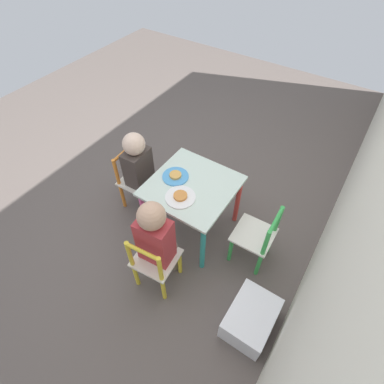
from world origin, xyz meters
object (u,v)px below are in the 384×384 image
(child_front, at_px, (140,167))
(plate_right, at_px, (180,197))
(chair_yellow, at_px, (154,262))
(chair_orange, at_px, (137,181))
(child_right, at_px, (157,237))
(storage_bin, at_px, (251,318))
(kids_table, at_px, (192,192))
(chair_green, at_px, (257,237))
(plate_front, at_px, (175,176))

(child_front, distance_m, plate_right, 0.47)
(chair_yellow, distance_m, chair_orange, 0.74)
(child_right, relative_size, storage_bin, 2.20)
(kids_table, height_order, chair_yellow, chair_yellow)
(chair_orange, bearing_deg, storage_bin, -110.86)
(chair_green, xyz_separation_m, plate_front, (0.02, -0.65, 0.24))
(chair_yellow, height_order, plate_front, chair_yellow)
(kids_table, bearing_deg, plate_right, 0.00)
(plate_front, bearing_deg, kids_table, 90.00)
(plate_right, distance_m, plate_front, 0.19)
(chair_yellow, height_order, child_right, child_right)
(child_right, distance_m, plate_front, 0.49)
(storage_bin, bearing_deg, kids_table, -120.96)
(kids_table, bearing_deg, chair_green, 91.79)
(chair_orange, relative_size, plate_front, 2.83)
(kids_table, relative_size, chair_green, 1.09)
(plate_right, xyz_separation_m, plate_front, (-0.14, -0.14, 0.00))
(chair_orange, relative_size, storage_bin, 1.49)
(child_front, relative_size, plate_front, 3.95)
(chair_orange, height_order, child_right, child_right)
(child_front, bearing_deg, chair_green, -90.44)
(chair_green, distance_m, plate_right, 0.58)
(chair_yellow, relative_size, child_right, 0.68)
(kids_table, distance_m, plate_right, 0.16)
(kids_table, relative_size, chair_yellow, 1.09)
(kids_table, distance_m, chair_orange, 0.53)
(kids_table, relative_size, plate_right, 2.83)
(child_front, xyz_separation_m, storage_bin, (0.40, 1.16, -0.34))
(child_right, height_order, plate_right, child_right)
(chair_orange, bearing_deg, kids_table, -90.00)
(kids_table, height_order, storage_bin, kids_table)
(chair_green, distance_m, child_front, 0.98)
(chair_yellow, xyz_separation_m, child_right, (-0.06, -0.01, 0.20))
(chair_orange, bearing_deg, child_right, -130.06)
(chair_yellow, bearing_deg, kids_table, -90.00)
(chair_green, xyz_separation_m, child_right, (0.46, -0.47, 0.20))
(chair_yellow, relative_size, plate_right, 2.59)
(child_front, bearing_deg, storage_bin, -111.88)
(kids_table, xyz_separation_m, plate_front, (-0.00, -0.14, 0.09))
(storage_bin, bearing_deg, chair_green, -155.88)
(kids_table, height_order, chair_green, chair_green)
(storage_bin, bearing_deg, plate_front, -116.70)
(chair_yellow, height_order, plate_right, chair_yellow)
(chair_green, relative_size, child_right, 0.68)
(plate_front, bearing_deg, plate_right, 45.00)
(child_front, bearing_deg, chair_orange, 90.00)
(chair_orange, height_order, plate_right, chair_orange)
(child_right, xyz_separation_m, storage_bin, (-0.02, 0.66, -0.36))
(chair_yellow, xyz_separation_m, plate_front, (-0.51, -0.19, 0.24))
(chair_green, xyz_separation_m, child_front, (0.04, -0.96, 0.18))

